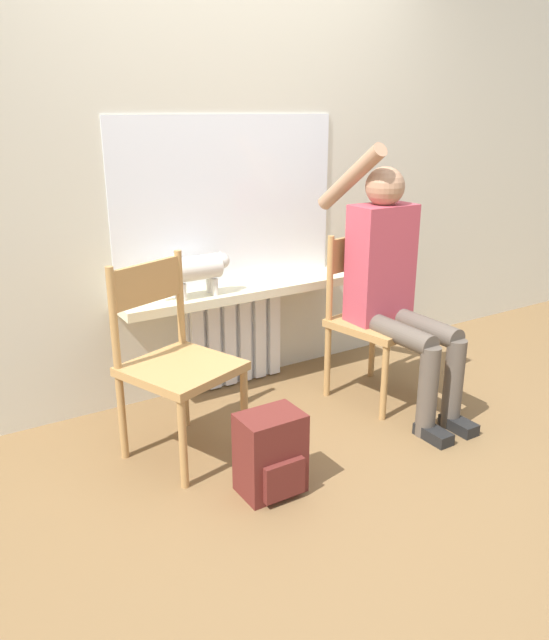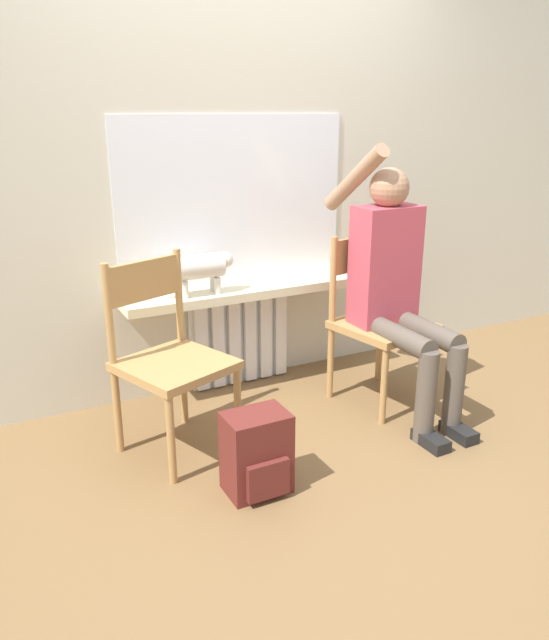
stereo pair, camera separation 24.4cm
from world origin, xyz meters
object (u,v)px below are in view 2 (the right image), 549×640
Objects in this scene: chair_left at (169,356)px; chair_right at (378,318)px; cat at (200,267)px; backpack at (257,454)px; person at (396,282)px.

chair_right is at bearing -20.07° from chair_left.
cat is 1.13m from backpack.
person is (1.21, -0.12, 0.24)m from chair_left.
person is 1.21m from backpack.
chair_right reaches higher than cat.
person is at bearing -26.01° from chair_left.
person is (0.01, -0.13, 0.24)m from chair_right.
chair_left is 0.63m from backpack.
person is at bearing 21.66° from backpack.
backpack is at bearing -97.90° from cat.
cat is at bearing 147.68° from person.
chair_left reaches higher than backpack.
backpack is (-0.13, -0.95, -0.59)m from cat.
cat is at bearing 82.10° from backpack.
chair_right is at bearing -26.30° from cat.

